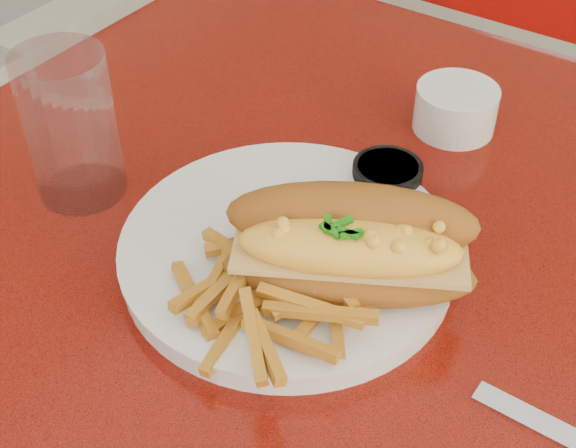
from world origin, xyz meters
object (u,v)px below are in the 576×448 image
Objects in this scene: gravy_ramekin at (456,107)px; sauce_cup_left at (387,178)px; dinner_plate at (288,251)px; fork at (376,245)px; water_tumbler at (71,127)px; diner_table at (501,437)px; mac_hoagie at (350,246)px.

sauce_cup_left is (-0.01, -0.13, -0.01)m from gravy_ramekin.
dinner_plate and fork have the same top height.
gravy_ramekin is at bearing 49.81° from water_tumbler.
water_tumbler is at bearing 89.23° from fork.
diner_table is 0.26m from dinner_plate.
diner_table is 9.15× the size of water_tumbler.
mac_hoagie reaches higher than diner_table.
gravy_ramekin reaches higher than sauce_cup_left.
fork is (-0.00, 0.05, -0.03)m from mac_hoagie.
mac_hoagie is at bearing 167.37° from fork.
sauce_cup_left reaches higher than diner_table.
gravy_ramekin reaches higher than diner_table.
gravy_ramekin is at bearing 87.69° from sauce_cup_left.
water_tumbler reaches higher than diner_table.
diner_table is at bearing 12.13° from water_tumbler.
water_tumbler is at bearing 155.62° from mac_hoagie.
water_tumbler is at bearing -130.19° from gravy_ramekin.
water_tumbler reaches higher than sauce_cup_left.
mac_hoagie is 3.14× the size of sauce_cup_left.
sauce_cup_left reaches higher than fork.
dinner_plate is at bearing 108.58° from fork.
mac_hoagie reaches higher than fork.
gravy_ramekin is (-0.16, 0.19, 0.19)m from diner_table.
fork is 0.97× the size of water_tumbler.
fork is at bearing -66.73° from sauce_cup_left.
gravy_ramekin is at bearing 130.41° from diner_table.
sauce_cup_left is at bearing -92.31° from gravy_ramekin.
diner_table is 0.22m from fork.
sauce_cup_left is at bearing 8.71° from fork.
water_tumbler reaches higher than dinner_plate.
water_tumbler is at bearing -167.87° from diner_table.
dinner_plate is (-0.19, -0.06, 0.17)m from diner_table.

